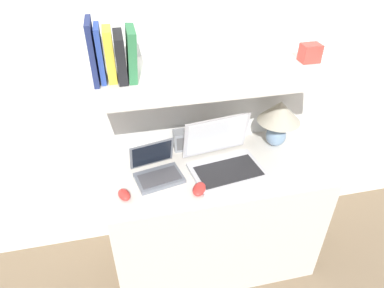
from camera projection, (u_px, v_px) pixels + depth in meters
name	position (u px, v px, depth m)	size (l,w,h in m)	color
wall_back	(202.00, 60.00, 1.81)	(6.00, 0.05, 2.40)	white
desk	(214.00, 216.00, 2.02)	(1.15, 0.55, 0.74)	silver
back_riser	(202.00, 153.00, 2.11)	(1.15, 0.04, 1.23)	white
shelf	(217.00, 73.00, 1.57)	(1.15, 0.49, 0.03)	silver
table_lamp	(279.00, 116.00, 1.87)	(0.24, 0.24, 0.28)	#7593B2
laptop_large	(224.00, 160.00, 1.78)	(0.40, 0.36, 0.26)	silver
laptop_small	(157.00, 170.00, 1.73)	(0.27, 0.24, 0.17)	slate
computer_mouse	(199.00, 189.00, 1.65)	(0.10, 0.11, 0.04)	red
second_mouse	(124.00, 195.00, 1.61)	(0.08, 0.09, 0.04)	red
router_box	(183.00, 140.00, 1.92)	(0.11, 0.07, 0.11)	gray
book_navy	(92.00, 52.00, 1.39)	(0.02, 0.17, 0.25)	navy
book_blue	(100.00, 54.00, 1.41)	(0.02, 0.13, 0.23)	#284293
book_yellow	(110.00, 55.00, 1.42)	(0.04, 0.12, 0.22)	gold
book_black	(120.00, 57.00, 1.43)	(0.04, 0.17, 0.19)	black
book_green	(131.00, 54.00, 1.43)	(0.05, 0.16, 0.21)	#2D7042
shelf_gadget	(310.00, 53.00, 1.62)	(0.09, 0.07, 0.08)	#CC3D33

